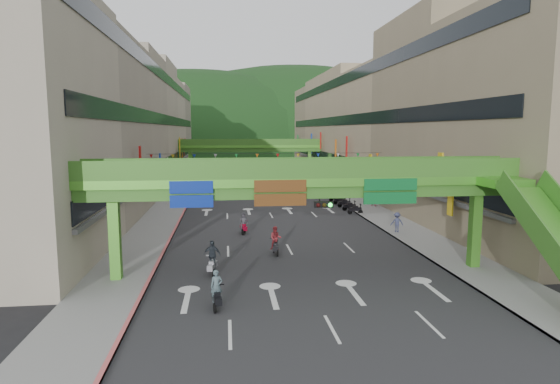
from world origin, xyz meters
The scene contains 23 objects.
ground centered at (0.00, 0.00, 0.00)m, with size 320.00×320.00×0.00m, color black.
road_slab centered at (0.00, 50.00, 0.01)m, with size 18.00×140.00×0.02m, color #28282B.
sidewalk_left centered at (-11.00, 50.00, 0.07)m, with size 4.00×140.00×0.15m, color gray.
sidewalk_right centered at (11.00, 50.00, 0.07)m, with size 4.00×140.00×0.15m, color gray.
curb_left centered at (-9.10, 50.00, 0.09)m, with size 0.20×140.00×0.18m, color #CC5959.
curb_right centered at (9.10, 50.00, 0.09)m, with size 0.20×140.00×0.18m, color gray.
building_row_left centered at (-18.93, 50.00, 9.46)m, with size 12.80×95.00×19.00m.
building_row_right centered at (18.93, 50.00, 9.46)m, with size 12.80×95.00×19.00m.
overpass_near centered at (0.93, 5.38, 5.21)m, with size 28.00×12.27×7.10m.
overpass_far centered at (0.00, 65.00, 5.40)m, with size 28.00×2.20×7.10m.
hill_left centered at (-15.00, 160.00, 0.00)m, with size 168.00×140.00×112.00m, color #1C4419.
hill_right centered at (25.00, 180.00, 0.00)m, with size 208.00×176.00×128.00m, color #1C4419.
bunting_string centered at (0.00, 30.00, 5.96)m, with size 26.00×0.36×0.47m.
scooter_rider_near centered at (-5.11, 1.00, 0.91)m, with size 0.69×1.59×1.97m.
scooter_rider_mid centered at (-1.15, 10.74, 1.04)m, with size 0.90×1.60×2.03m.
scooter_rider_left centered at (-5.49, 6.58, 1.08)m, with size 1.11×1.59×2.14m.
scooter_rider_far centered at (-3.15, 17.69, 0.91)m, with size 0.80×1.59×1.84m.
parked_scooter_row centered at (8.80, 30.00, 0.52)m, with size 1.60×9.39×1.08m.
car_silver centered at (-2.00, 47.26, 0.76)m, with size 1.61×4.60×1.52m, color #AEB0B7.
car_yellow centered at (0.91, 46.89, 0.75)m, with size 1.78×4.41×1.50m, color #DBC608.
pedestrian_red centered at (12.20, 29.64, 0.82)m, with size 0.80×0.62×1.64m, color #BD2B46.
pedestrian_dark centered at (12.20, 8.00, 0.82)m, with size 0.96×0.40×1.65m, color black.
pedestrian_blue centered at (9.80, 16.24, 0.85)m, with size 0.79×0.51×1.69m, color #353959.
Camera 1 is at (-4.57, -21.32, 8.77)m, focal length 30.00 mm.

